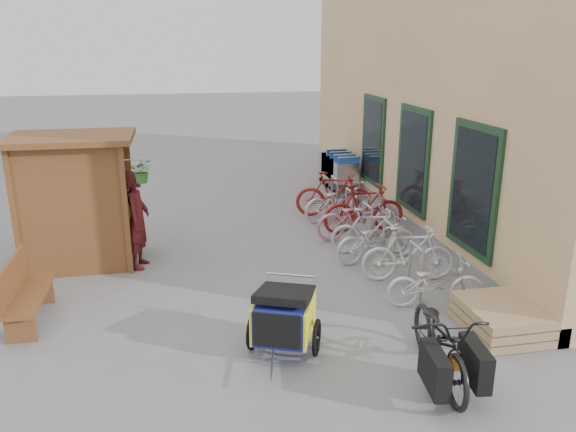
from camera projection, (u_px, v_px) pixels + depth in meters
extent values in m
plane|color=gray|center=(275.00, 307.00, 8.74)|extent=(80.00, 80.00, 0.00)
cube|color=#DBB27D|center=(514.00, 63.00, 13.14)|extent=(6.00, 13.00, 7.00)
cube|color=gray|center=(389.00, 207.00, 13.58)|extent=(0.18, 13.00, 0.30)
cube|color=#16321C|center=(473.00, 189.00, 9.39)|extent=(0.06, 1.50, 2.20)
cube|color=black|center=(472.00, 189.00, 9.38)|extent=(0.02, 1.25, 1.95)
cube|color=#16321C|center=(413.00, 160.00, 11.73)|extent=(0.06, 1.50, 2.20)
cube|color=black|center=(412.00, 160.00, 11.72)|extent=(0.02, 1.25, 1.95)
cube|color=#16321C|center=(373.00, 140.00, 14.07)|extent=(0.06, 1.50, 2.20)
cube|color=black|center=(372.00, 141.00, 14.07)|extent=(0.02, 1.25, 1.95)
cube|color=brown|center=(14.00, 217.00, 9.38)|extent=(0.09, 0.09, 2.30)
cube|color=brown|center=(126.00, 211.00, 9.71)|extent=(0.09, 0.09, 2.30)
cube|color=brown|center=(33.00, 197.00, 10.60)|extent=(0.09, 0.09, 2.30)
cube|color=brown|center=(131.00, 192.00, 10.93)|extent=(0.09, 0.09, 2.30)
cube|color=brown|center=(26.00, 206.00, 9.99)|extent=(0.05, 1.30, 2.30)
cube|color=brown|center=(71.00, 214.00, 9.57)|extent=(1.80, 0.05, 2.30)
cube|color=brown|center=(82.00, 195.00, 10.74)|extent=(1.80, 0.05, 2.30)
cube|color=brown|center=(70.00, 138.00, 9.80)|extent=(2.15, 1.65, 0.10)
cube|color=brown|center=(67.00, 218.00, 10.19)|extent=(1.30, 1.15, 0.04)
cube|color=brown|center=(63.00, 186.00, 10.01)|extent=(1.30, 1.15, 0.04)
cylinder|color=#A5A8AD|center=(132.00, 160.00, 9.48)|extent=(0.36, 0.02, 0.02)
imported|color=#2C6924|center=(142.00, 171.00, 9.57)|extent=(0.38, 0.33, 0.42)
cylinder|color=#A5A8AD|center=(422.00, 277.00, 8.81)|extent=(0.05, 0.05, 0.84)
cylinder|color=#A5A8AD|center=(409.00, 265.00, 9.28)|extent=(0.05, 0.05, 0.84)
cylinder|color=#A5A8AD|center=(417.00, 246.00, 8.92)|extent=(0.05, 0.50, 0.05)
cylinder|color=#A5A8AD|center=(394.00, 250.00, 9.94)|extent=(0.05, 0.05, 0.84)
cylinder|color=#A5A8AD|center=(384.00, 241.00, 10.41)|extent=(0.05, 0.05, 0.84)
cylinder|color=#A5A8AD|center=(390.00, 224.00, 10.05)|extent=(0.05, 0.50, 0.05)
cylinder|color=#A5A8AD|center=(371.00, 229.00, 11.06)|extent=(0.05, 0.05, 0.84)
cylinder|color=#A5A8AD|center=(363.00, 222.00, 11.53)|extent=(0.05, 0.05, 0.84)
cylinder|color=#A5A8AD|center=(368.00, 205.00, 11.17)|extent=(0.05, 0.50, 0.05)
cylinder|color=#A5A8AD|center=(353.00, 212.00, 12.19)|extent=(0.05, 0.05, 0.84)
cylinder|color=#A5A8AD|center=(346.00, 206.00, 12.66)|extent=(0.05, 0.05, 0.84)
cylinder|color=#A5A8AD|center=(350.00, 191.00, 12.30)|extent=(0.05, 0.50, 0.05)
cylinder|color=#A5A8AD|center=(337.00, 198.00, 13.31)|extent=(0.05, 0.05, 0.84)
cylinder|color=#A5A8AD|center=(332.00, 193.00, 13.78)|extent=(0.05, 0.05, 0.84)
cylinder|color=#A5A8AD|center=(335.00, 178.00, 13.42)|extent=(0.05, 0.50, 0.05)
cube|color=#A2845F|center=(500.00, 327.00, 7.97)|extent=(1.00, 1.20, 0.12)
cube|color=#A2845F|center=(501.00, 318.00, 7.93)|extent=(1.00, 1.20, 0.12)
cube|color=#A2845F|center=(502.00, 309.00, 7.89)|extent=(1.00, 1.20, 0.12)
cube|color=brown|center=(29.00, 295.00, 8.15)|extent=(0.46, 1.52, 0.06)
cube|color=brown|center=(11.00, 278.00, 8.03)|extent=(0.05, 1.52, 0.51)
cube|color=brown|center=(21.00, 329.00, 7.65)|extent=(0.40, 0.06, 0.40)
cube|color=brown|center=(40.00, 292.00, 8.79)|extent=(0.40, 0.06, 0.40)
cube|color=silver|center=(343.00, 170.00, 15.14)|extent=(0.59, 0.92, 0.56)
cube|color=#1B52B4|center=(349.00, 160.00, 14.60)|extent=(0.59, 0.04, 0.19)
cylinder|color=silver|center=(349.00, 157.00, 14.54)|extent=(0.63, 0.04, 0.04)
cylinder|color=black|center=(338.00, 195.00, 14.92)|extent=(0.04, 0.13, 0.13)
cube|color=silver|center=(339.00, 168.00, 15.50)|extent=(0.59, 0.92, 0.56)
cube|color=#1B52B4|center=(345.00, 157.00, 14.95)|extent=(0.59, 0.04, 0.19)
cylinder|color=silver|center=(345.00, 155.00, 14.90)|extent=(0.63, 0.04, 0.04)
cylinder|color=black|center=(334.00, 192.00, 15.27)|extent=(0.04, 0.13, 0.13)
cube|color=silver|center=(336.00, 165.00, 15.85)|extent=(0.59, 0.92, 0.56)
cube|color=#1B52B4|center=(341.00, 155.00, 15.30)|extent=(0.59, 0.04, 0.19)
cylinder|color=silver|center=(341.00, 152.00, 15.25)|extent=(0.63, 0.04, 0.04)
cylinder|color=black|center=(331.00, 188.00, 15.62)|extent=(0.04, 0.13, 0.13)
cube|color=silver|center=(332.00, 162.00, 16.20)|extent=(0.59, 0.92, 0.56)
cube|color=#1B52B4|center=(337.00, 152.00, 15.66)|extent=(0.59, 0.04, 0.19)
cylinder|color=silver|center=(337.00, 150.00, 15.61)|extent=(0.63, 0.04, 0.04)
cylinder|color=black|center=(327.00, 185.00, 15.98)|extent=(0.04, 0.13, 0.13)
cube|color=navy|center=(284.00, 317.00, 7.38)|extent=(0.92, 1.04, 0.50)
cube|color=yellow|center=(259.00, 314.00, 7.44)|extent=(0.35, 0.80, 0.50)
cube|color=yellow|center=(310.00, 319.00, 7.31)|extent=(0.35, 0.80, 0.50)
cube|color=black|center=(277.00, 331.00, 6.95)|extent=(0.57, 0.26, 0.46)
cube|color=black|center=(285.00, 294.00, 7.34)|extent=(0.97, 1.03, 0.24)
torus|color=black|center=(252.00, 331.00, 7.54)|extent=(0.24, 0.48, 0.50)
torus|color=black|center=(317.00, 338.00, 7.37)|extent=(0.24, 0.48, 0.50)
cylinder|color=#B7B7BC|center=(272.00, 364.00, 6.77)|extent=(0.31, 0.69, 0.03)
cylinder|color=#B7B7BC|center=(291.00, 275.00, 7.70)|extent=(0.65, 0.29, 0.03)
imported|color=black|center=(441.00, 340.00, 6.78)|extent=(0.90, 1.98, 1.01)
cube|color=black|center=(435.00, 369.00, 6.26)|extent=(0.26, 0.67, 0.45)
cube|color=black|center=(475.00, 363.00, 6.38)|extent=(0.26, 0.67, 0.45)
cube|color=orange|center=(455.00, 362.00, 6.30)|extent=(0.14, 0.19, 0.12)
imported|color=maroon|center=(137.00, 220.00, 10.07)|extent=(0.54, 0.72, 1.79)
imported|color=silver|center=(435.00, 283.00, 8.66)|extent=(1.57, 0.74, 0.79)
imported|color=silver|center=(409.00, 254.00, 9.58)|extent=(1.68, 0.68, 0.98)
imported|color=silver|center=(376.00, 239.00, 10.46)|extent=(1.74, 0.87, 0.87)
imported|color=silver|center=(371.00, 231.00, 10.82)|extent=(1.60, 0.73, 0.93)
imported|color=#BA7884|center=(359.00, 218.00, 11.63)|extent=(1.80, 0.64, 0.95)
imported|color=maroon|center=(364.00, 209.00, 12.02)|extent=(1.82, 0.55, 1.09)
imported|color=silver|center=(339.00, 201.00, 12.91)|extent=(1.85, 0.99, 0.92)
imported|color=maroon|center=(334.00, 194.00, 13.19)|extent=(1.87, 0.84, 1.08)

